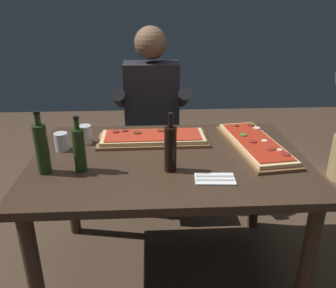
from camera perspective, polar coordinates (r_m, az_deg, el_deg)
ground_plane at (r=2.22m, az=0.08°, el=-19.71°), size 6.40×6.40×0.00m
dining_table at (r=1.84m, az=0.09°, el=-4.77°), size 1.40×0.96×0.74m
pizza_rectangular_front at (r=1.99m, az=-2.50°, el=1.00°), size 0.63×0.25×0.05m
pizza_rectangular_left at (r=1.96m, az=14.06°, el=0.03°), size 0.32×0.66×0.05m
wine_bottle_dark at (r=1.69m, az=-19.94°, el=-0.62°), size 0.06×0.06×0.30m
oil_bottle_amber at (r=1.61m, az=0.34°, el=-0.69°), size 0.06×0.06×0.29m
vinegar_bottle_green at (r=1.67m, az=-14.31°, el=-0.82°), size 0.06×0.06×0.27m
tumbler_near_camera at (r=2.00m, az=-13.40°, el=1.52°), size 0.07×0.07×0.11m
tumbler_far_side at (r=1.95m, az=-17.02°, el=0.21°), size 0.07×0.07×0.10m
napkin_cutlery_set at (r=1.59m, az=7.68°, el=-5.69°), size 0.19×0.12×0.01m
diner_chair at (r=2.68m, az=-2.57°, el=0.66°), size 0.44×0.44×0.87m
seated_diner at (r=2.48m, az=-2.64°, el=5.09°), size 0.53×0.41×1.33m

